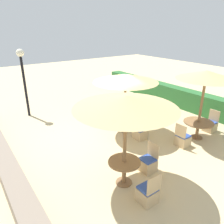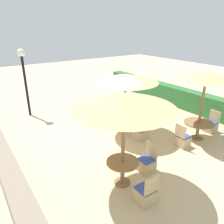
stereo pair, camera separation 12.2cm
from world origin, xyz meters
The scene contains 17 objects.
ground_plane centered at (0.00, 0.00, 0.00)m, with size 40.00×40.00×0.00m, color #D1BA8C.
hedge_row centered at (0.00, 5.60, 0.52)m, with size 13.00×0.70×1.05m, color #2D6B33.
stone_border centered at (0.00, -3.77, 0.27)m, with size 10.00×0.56×0.55m, color gray.
lamp_post centered at (-3.96, -1.81, 2.35)m, with size 0.36×0.36×3.32m.
parasol_center centered at (0.26, 1.08, 2.34)m, with size 2.67×2.67×2.51m.
round_table_center centered at (0.26, 1.08, 0.59)m, with size 1.07×1.07×0.75m.
patio_chair_center_north centered at (0.29, 2.11, 0.26)m, with size 0.46×0.46×0.93m.
patio_chair_center_west centered at (-0.76, 1.06, 0.26)m, with size 0.46×0.46×0.93m.
patio_chair_center_east centered at (1.23, 1.14, 0.26)m, with size 0.46×0.46×0.93m.
parasol_back_right centered at (2.52, 3.08, 2.60)m, with size 2.20×2.20×2.78m.
round_table_back_right centered at (2.52, 3.08, 0.57)m, with size 1.17×1.17×0.71m.
patio_chair_back_right_north centered at (2.49, 4.08, 0.26)m, with size 0.46×0.46×0.93m.
patio_chair_back_right_south centered at (2.58, 2.07, 0.26)m, with size 0.46×0.46×0.93m.
parasol_front_right centered at (2.95, -1.09, 2.51)m, with size 2.74×2.74×2.68m.
round_table_front_right centered at (2.95, -1.09, 0.55)m, with size 0.93×0.93×0.74m.
patio_chair_front_right_east centered at (3.89, -1.06, 0.26)m, with size 0.46×0.46×0.93m.
patio_chair_front_right_north centered at (2.93, -0.11, 0.26)m, with size 0.46×0.46×0.93m.
Camera 1 is at (6.97, -4.42, 4.31)m, focal length 35.00 mm.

